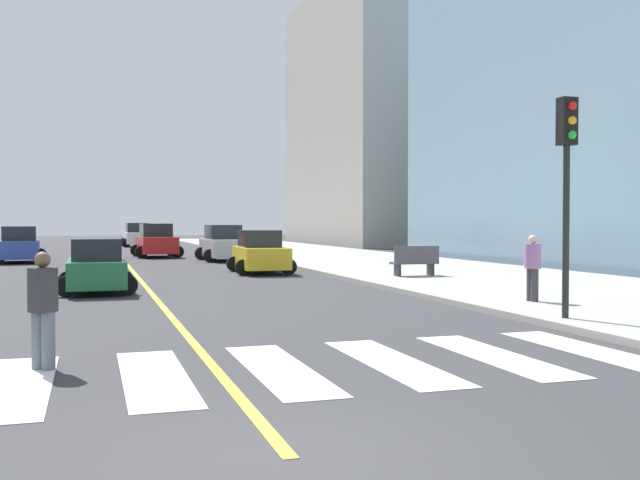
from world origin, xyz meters
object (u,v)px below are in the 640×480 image
object	(u,v)px
car_green_third	(96,267)
traffic_light_near_corner	(567,163)
car_white_fourth	(137,236)
car_blue_nearest	(20,246)
car_red_second	(156,241)
pedestrian_crossing	(43,305)
pedestrian_waiting_east	(533,265)
car_yellow_fifth	(260,253)
car_silver_sixth	(224,244)
park_bench	(415,261)

from	to	relation	value
car_green_third	traffic_light_near_corner	xyz separation A→B (m)	(9.39, -10.32, 2.63)
traffic_light_near_corner	car_green_third	bearing A→B (deg)	-47.70
car_white_fourth	car_blue_nearest	bearing A→B (deg)	70.46
car_red_second	pedestrian_crossing	size ratio (longest dim) A/B	2.69
car_white_fourth	pedestrian_waiting_east	world-z (taller)	car_white_fourth
car_yellow_fifth	pedestrian_waiting_east	world-z (taller)	pedestrian_waiting_east
car_silver_sixth	car_green_third	bearing A→B (deg)	66.17
car_red_second	park_bench	distance (m)	22.10
traffic_light_near_corner	park_bench	distance (m)	12.37
car_yellow_fifth	park_bench	xyz separation A→B (m)	(4.74, -5.25, -0.16)
park_bench	pedestrian_crossing	distance (m)	18.25
car_green_third	car_silver_sixth	size ratio (longest dim) A/B	0.83
car_blue_nearest	car_red_second	bearing A→B (deg)	24.93
car_green_third	traffic_light_near_corner	world-z (taller)	traffic_light_near_corner
car_red_second	pedestrian_crossing	xyz separation A→B (m)	(-4.52, -34.20, -0.00)
park_bench	car_yellow_fifth	bearing A→B (deg)	42.83
car_green_third	car_silver_sixth	world-z (taller)	car_silver_sixth
car_blue_nearest	car_white_fourth	distance (m)	24.58
car_silver_sixth	park_bench	distance (m)	15.91
car_red_second	car_green_third	xyz separation A→B (m)	(-3.68, -22.26, -0.18)
car_silver_sixth	pedestrian_crossing	bearing A→B (deg)	73.40
car_white_fourth	pedestrian_crossing	bearing A→B (deg)	83.29
car_green_third	car_silver_sixth	bearing A→B (deg)	67.46
car_red_second	traffic_light_near_corner	bearing A→B (deg)	97.63
pedestrian_waiting_east	car_yellow_fifth	bearing A→B (deg)	-167.24
pedestrian_crossing	pedestrian_waiting_east	distance (m)	12.34
traffic_light_near_corner	pedestrian_waiting_east	world-z (taller)	traffic_light_near_corner
park_bench	pedestrian_crossing	xyz separation A→B (m)	(-12.27, -13.51, 0.27)
car_silver_sixth	traffic_light_near_corner	size ratio (longest dim) A/B	0.97
car_yellow_fifth	car_silver_sixth	bearing A→B (deg)	-88.64
car_white_fourth	pedestrian_waiting_east	distance (m)	49.55
car_red_second	car_silver_sixth	xyz separation A→B (m)	(3.21, -5.45, -0.03)
car_blue_nearest	car_white_fourth	bearing A→B (deg)	69.52
car_yellow_fifth	traffic_light_near_corner	size ratio (longest dim) A/B	0.89
car_white_fourth	pedestrian_crossing	xyz separation A→B (m)	(-4.52, -53.71, -0.00)
car_yellow_fifth	park_bench	distance (m)	7.07
car_red_second	car_white_fourth	distance (m)	19.50
car_yellow_fifth	pedestrian_waiting_east	distance (m)	14.64
traffic_light_near_corner	car_white_fourth	bearing A→B (deg)	-83.75
car_yellow_fifth	pedestrian_crossing	distance (m)	20.21
car_yellow_fifth	car_silver_sixth	distance (m)	10.00
car_blue_nearest	car_green_third	bearing A→B (deg)	-81.23
car_white_fourth	traffic_light_near_corner	distance (m)	52.45
traffic_light_near_corner	car_blue_nearest	bearing A→B (deg)	-65.35
car_red_second	pedestrian_waiting_east	bearing A→B (deg)	100.86
traffic_light_near_corner	car_red_second	bearing A→B (deg)	-80.06
park_bench	car_silver_sixth	bearing A→B (deg)	17.32
car_silver_sixth	pedestrian_crossing	size ratio (longest dim) A/B	2.59
car_white_fourth	pedestrian_waiting_east	xyz separation A→B (m)	(6.92, -49.06, 0.12)
car_blue_nearest	car_red_second	distance (m)	8.42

